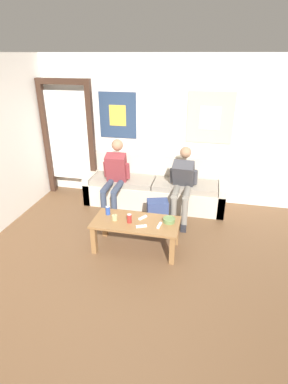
# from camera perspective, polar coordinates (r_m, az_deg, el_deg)

# --- Properties ---
(ground_plane) EXTENTS (18.00, 18.00, 0.00)m
(ground_plane) POSITION_cam_1_polar(r_m,az_deg,el_deg) (3.65, -6.76, -19.33)
(ground_plane) COLOR brown
(wall_back) EXTENTS (10.00, 0.07, 2.55)m
(wall_back) POSITION_cam_1_polar(r_m,az_deg,el_deg) (5.46, 2.11, 11.61)
(wall_back) COLOR white
(wall_back) RESTS_ON ground_plane
(door_frame) EXTENTS (1.00, 0.10, 2.15)m
(door_frame) POSITION_cam_1_polar(r_m,az_deg,el_deg) (5.77, -14.22, 10.80)
(door_frame) COLOR #382319
(door_frame) RESTS_ON ground_plane
(couch) EXTENTS (2.49, 0.69, 0.86)m
(couch) POSITION_cam_1_polar(r_m,az_deg,el_deg) (5.45, 2.03, 0.63)
(couch) COLOR beige
(couch) RESTS_ON ground_plane
(coffee_table) EXTENTS (1.19, 0.56, 0.44)m
(coffee_table) POSITION_cam_1_polar(r_m,az_deg,el_deg) (4.17, -1.55, -6.55)
(coffee_table) COLOR olive
(coffee_table) RESTS_ON ground_plane
(person_seated_adult) EXTENTS (0.47, 0.88, 1.21)m
(person_seated_adult) POSITION_cam_1_polar(r_m,az_deg,el_deg) (5.13, -5.58, 3.36)
(person_seated_adult) COLOR #384256
(person_seated_adult) RESTS_ON ground_plane
(person_seated_teen) EXTENTS (0.47, 0.95, 1.13)m
(person_seated_teen) POSITION_cam_1_polar(r_m,az_deg,el_deg) (4.97, 7.37, 2.03)
(person_seated_teen) COLOR gray
(person_seated_teen) RESTS_ON ground_plane
(backpack) EXTENTS (0.38, 0.34, 0.44)m
(backpack) POSITION_cam_1_polar(r_m,az_deg,el_deg) (4.77, 2.59, -4.25)
(backpack) COLOR navy
(backpack) RESTS_ON ground_plane
(ceramic_bowl) EXTENTS (0.17, 0.17, 0.06)m
(ceramic_bowl) POSITION_cam_1_polar(r_m,az_deg,el_deg) (4.11, 4.80, -5.30)
(ceramic_bowl) COLOR #607F47
(ceramic_bowl) RESTS_ON coffee_table
(pillar_candle) EXTENTS (0.08, 0.08, 0.08)m
(pillar_candle) POSITION_cam_1_polar(r_m,az_deg,el_deg) (4.16, -5.61, -4.88)
(pillar_candle) COLOR tan
(pillar_candle) RESTS_ON coffee_table
(drink_can_blue) EXTENTS (0.07, 0.07, 0.12)m
(drink_can_blue) POSITION_cam_1_polar(r_m,az_deg,el_deg) (4.30, -6.89, -3.50)
(drink_can_blue) COLOR #28479E
(drink_can_blue) RESTS_ON coffee_table
(drink_can_red) EXTENTS (0.07, 0.07, 0.12)m
(drink_can_red) POSITION_cam_1_polar(r_m,az_deg,el_deg) (4.08, -2.81, -5.05)
(drink_can_red) COLOR maroon
(drink_can_red) RESTS_ON coffee_table
(game_controller_near_left) EXTENTS (0.05, 0.15, 0.03)m
(game_controller_near_left) POSITION_cam_1_polar(r_m,az_deg,el_deg) (4.02, 2.95, -6.36)
(game_controller_near_left) COLOR white
(game_controller_near_left) RESTS_ON coffee_table
(game_controller_near_right) EXTENTS (0.11, 0.14, 0.03)m
(game_controller_near_right) POSITION_cam_1_polar(r_m,az_deg,el_deg) (4.19, -0.23, -4.90)
(game_controller_near_right) COLOR white
(game_controller_near_right) RESTS_ON coffee_table
(game_controller_far_center) EXTENTS (0.15, 0.09, 0.03)m
(game_controller_far_center) POSITION_cam_1_polar(r_m,az_deg,el_deg) (4.00, -0.51, -6.53)
(game_controller_far_center) COLOR white
(game_controller_far_center) RESTS_ON coffee_table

